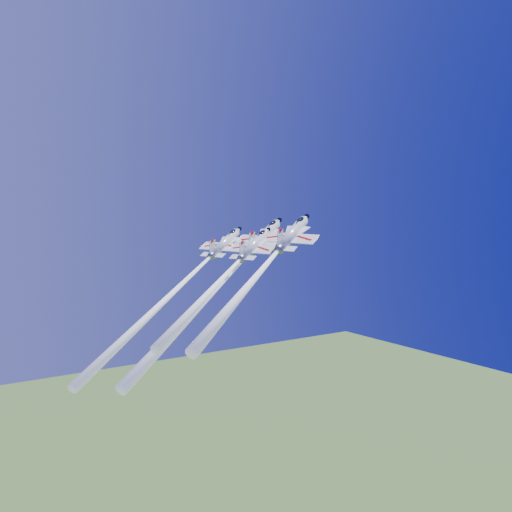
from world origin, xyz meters
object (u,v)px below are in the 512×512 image
jet_left (180,286)px  jet_right (265,266)px  jet_lead (224,279)px  jet_slot (226,275)px

jet_left → jet_right: (10.76, -10.32, 3.73)m
jet_lead → jet_slot: (-2.33, -4.51, 1.34)m
jet_lead → jet_slot: jet_lead is taller
jet_lead → jet_slot: size_ratio=1.45×
jet_left → jet_right: size_ratio=1.17×
jet_lead → jet_left: size_ratio=1.04×
jet_slot → jet_left: bearing=172.1°
jet_lead → jet_right: jet_lead is taller
jet_left → jet_slot: bearing=-7.9°
jet_lead → jet_left: 7.79m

